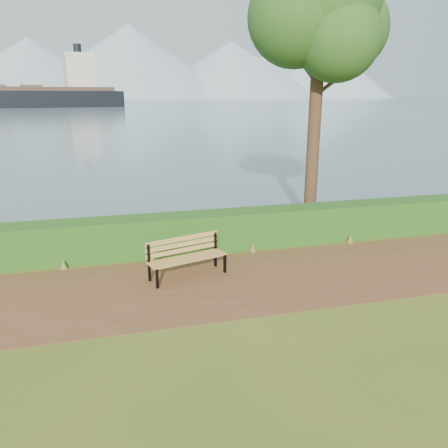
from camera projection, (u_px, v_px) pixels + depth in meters
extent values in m
plane|color=#485719|center=(212.00, 290.00, 9.42)|extent=(140.00, 140.00, 0.00)
cube|color=brown|center=(209.00, 284.00, 9.70)|extent=(40.00, 3.40, 0.01)
cube|color=#184413|center=(190.00, 233.00, 11.69)|extent=(32.00, 0.85, 1.00)
cube|color=#475C73|center=(111.00, 101.00, 250.64)|extent=(700.00, 510.00, 0.00)
cone|color=#849EB0|center=(31.00, 68.00, 354.66)|extent=(160.00, 160.00, 48.00)
cone|color=#849EB0|center=(130.00, 62.00, 381.09)|extent=(190.00, 190.00, 62.00)
cone|color=#849EB0|center=(231.00, 70.00, 399.72)|extent=(170.00, 170.00, 50.00)
cone|color=#849EB0|center=(316.00, 68.00, 429.41)|extent=(150.00, 150.00, 58.00)
cone|color=#849EB0|center=(96.00, 79.00, 400.96)|extent=(120.00, 120.00, 35.00)
cone|color=#849EB0|center=(263.00, 77.00, 433.93)|extent=(130.00, 130.00, 40.00)
cube|color=black|center=(157.00, 279.00, 9.43)|extent=(0.07, 0.07, 0.46)
cube|color=black|center=(149.00, 263.00, 9.74)|extent=(0.07, 0.07, 0.87)
cube|color=black|center=(153.00, 267.00, 9.56)|extent=(0.20, 0.52, 0.05)
cube|color=black|center=(225.00, 264.00, 10.27)|extent=(0.07, 0.07, 0.46)
cube|color=black|center=(215.00, 250.00, 10.58)|extent=(0.07, 0.07, 0.87)
cube|color=black|center=(220.00, 253.00, 10.40)|extent=(0.20, 0.52, 0.05)
cube|color=#A77B40|center=(192.00, 261.00, 9.81)|extent=(1.78, 0.60, 0.04)
cube|color=#A77B40|center=(189.00, 259.00, 9.92)|extent=(1.78, 0.60, 0.04)
cube|color=#A77B40|center=(187.00, 258.00, 10.02)|extent=(1.78, 0.60, 0.04)
cube|color=#A77B40|center=(184.00, 256.00, 10.13)|extent=(1.78, 0.60, 0.04)
cube|color=#A77B40|center=(183.00, 250.00, 10.14)|extent=(1.77, 0.56, 0.10)
cube|color=#A77B40|center=(183.00, 244.00, 10.10)|extent=(1.77, 0.56, 0.10)
cube|color=#A77B40|center=(182.00, 238.00, 10.06)|extent=(1.77, 0.56, 0.10)
cylinder|color=#332015|center=(315.00, 111.00, 13.36)|extent=(0.40, 0.40, 7.12)
sphere|color=#1F4D19|center=(321.00, 5.00, 12.51)|extent=(3.36, 3.36, 3.36)
sphere|color=#1F4D19|center=(345.00, 29.00, 13.08)|extent=(2.57, 2.57, 2.57)
sphere|color=#1F4D19|center=(296.00, 18.00, 12.33)|extent=(2.77, 2.77, 2.77)
sphere|color=#1F4D19|center=(338.00, 39.00, 12.18)|extent=(2.37, 2.37, 2.37)
cylinder|color=#332015|center=(330.00, 84.00, 13.24)|extent=(1.04, 0.12, 0.78)
cylinder|color=#332015|center=(304.00, 67.00, 12.99)|extent=(0.81, 0.37, 0.71)
cube|color=black|center=(6.00, 103.00, 131.85)|extent=(70.21, 25.39, 6.95)
cube|color=#453429|center=(4.00, 89.00, 130.69)|extent=(64.55, 23.15, 1.19)
cube|color=beige|center=(79.00, 71.00, 138.73)|extent=(10.46, 9.89, 10.92)
cylinder|color=black|center=(77.00, 50.00, 136.88)|extent=(2.38, 2.38, 3.47)
cube|color=brown|center=(31.00, 86.00, 133.71)|extent=(7.21, 7.66, 0.79)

